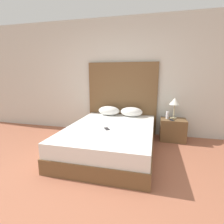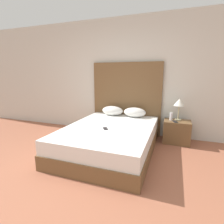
{
  "view_description": "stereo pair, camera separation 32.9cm",
  "coord_description": "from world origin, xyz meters",
  "px_view_note": "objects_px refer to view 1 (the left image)",
  "views": [
    {
      "loc": [
        0.92,
        -1.66,
        1.42
      ],
      "look_at": [
        0.14,
        1.46,
        0.73
      ],
      "focal_mm": 28.0,
      "sensor_mm": 36.0,
      "label": 1
    },
    {
      "loc": [
        1.24,
        -1.57,
        1.42
      ],
      "look_at": [
        0.14,
        1.46,
        0.73
      ],
      "focal_mm": 28.0,
      "sensor_mm": 36.0,
      "label": 2
    }
  ],
  "objects_px": {
    "phone_on_bed": "(107,129)",
    "table_lamp": "(175,102)",
    "bed": "(111,139)",
    "nightstand": "(173,130)",
    "phone_on_nightstand": "(172,120)"
  },
  "relations": [
    {
      "from": "phone_on_bed",
      "to": "phone_on_nightstand",
      "type": "bearing_deg",
      "value": 38.38
    },
    {
      "from": "nightstand",
      "to": "table_lamp",
      "type": "distance_m",
      "value": 0.6
    },
    {
      "from": "nightstand",
      "to": "table_lamp",
      "type": "height_order",
      "value": "table_lamp"
    },
    {
      "from": "table_lamp",
      "to": "phone_on_nightstand",
      "type": "distance_m",
      "value": 0.4
    },
    {
      "from": "table_lamp",
      "to": "nightstand",
      "type": "bearing_deg",
      "value": -93.67
    },
    {
      "from": "phone_on_bed",
      "to": "table_lamp",
      "type": "bearing_deg",
      "value": 42.14
    },
    {
      "from": "phone_on_bed",
      "to": "table_lamp",
      "type": "relative_size",
      "value": 0.36
    },
    {
      "from": "bed",
      "to": "phone_on_bed",
      "type": "bearing_deg",
      "value": -97.8
    },
    {
      "from": "phone_on_bed",
      "to": "nightstand",
      "type": "xyz_separation_m",
      "value": [
        1.21,
        1.02,
        -0.24
      ]
    },
    {
      "from": "phone_on_bed",
      "to": "table_lamp",
      "type": "height_order",
      "value": "table_lamp"
    },
    {
      "from": "phone_on_bed",
      "to": "phone_on_nightstand",
      "type": "xyz_separation_m",
      "value": [
        1.16,
        0.92,
        -0.0
      ]
    },
    {
      "from": "nightstand",
      "to": "table_lamp",
      "type": "bearing_deg",
      "value": 86.33
    },
    {
      "from": "bed",
      "to": "phone_on_bed",
      "type": "xyz_separation_m",
      "value": [
        -0.02,
        -0.17,
        0.25
      ]
    },
    {
      "from": "bed",
      "to": "nightstand",
      "type": "xyz_separation_m",
      "value": [
        1.18,
        0.84,
        0.0
      ]
    },
    {
      "from": "bed",
      "to": "nightstand",
      "type": "relative_size",
      "value": 4.02
    }
  ]
}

